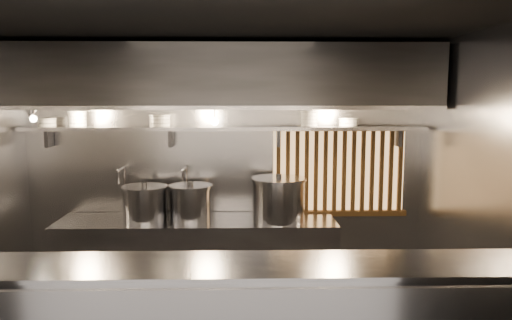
{
  "coord_description": "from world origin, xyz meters",
  "views": [
    {
      "loc": [
        0.23,
        -4.16,
        2.25
      ],
      "look_at": [
        0.33,
        0.55,
        1.63
      ],
      "focal_mm": 35.0,
      "sensor_mm": 36.0,
      "label": 1
    }
  ],
  "objects_px": {
    "stock_pot_mid": "(145,203)",
    "stock_pot_right": "(279,199)",
    "pendant_bulb": "(215,121)",
    "heat_lamp": "(31,113)",
    "stock_pot_left": "(191,202)"
  },
  "relations": [
    {
      "from": "heat_lamp",
      "to": "stock_pot_left",
      "type": "distance_m",
      "value": 1.84
    },
    {
      "from": "heat_lamp",
      "to": "pendant_bulb",
      "type": "height_order",
      "value": "heat_lamp"
    },
    {
      "from": "stock_pot_mid",
      "to": "pendant_bulb",
      "type": "bearing_deg",
      "value": 5.95
    },
    {
      "from": "pendant_bulb",
      "to": "stock_pot_right",
      "type": "bearing_deg",
      "value": -9.34
    },
    {
      "from": "heat_lamp",
      "to": "pendant_bulb",
      "type": "relative_size",
      "value": 1.87
    },
    {
      "from": "stock_pot_left",
      "to": "stock_pot_right",
      "type": "relative_size",
      "value": 0.84
    },
    {
      "from": "pendant_bulb",
      "to": "stock_pot_mid",
      "type": "height_order",
      "value": "pendant_bulb"
    },
    {
      "from": "pendant_bulb",
      "to": "stock_pot_left",
      "type": "relative_size",
      "value": 0.3
    },
    {
      "from": "stock_pot_left",
      "to": "stock_pot_mid",
      "type": "distance_m",
      "value": 0.49
    },
    {
      "from": "pendant_bulb",
      "to": "stock_pot_mid",
      "type": "distance_m",
      "value": 1.16
    },
    {
      "from": "heat_lamp",
      "to": "stock_pot_right",
      "type": "xyz_separation_m",
      "value": [
        2.48,
        0.24,
        -0.93
      ]
    },
    {
      "from": "heat_lamp",
      "to": "stock_pot_left",
      "type": "xyz_separation_m",
      "value": [
        1.53,
        0.3,
        -0.98
      ]
    },
    {
      "from": "pendant_bulb",
      "to": "stock_pot_right",
      "type": "distance_m",
      "value": 1.08
    },
    {
      "from": "pendant_bulb",
      "to": "stock_pot_left",
      "type": "distance_m",
      "value": 0.91
    },
    {
      "from": "stock_pot_mid",
      "to": "stock_pot_right",
      "type": "relative_size",
      "value": 0.79
    }
  ]
}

